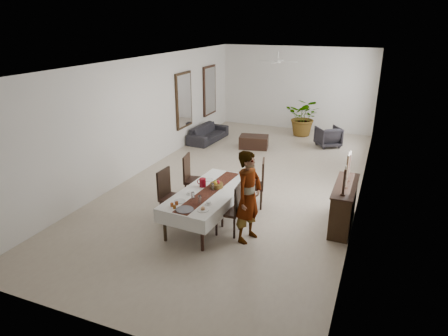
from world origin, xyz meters
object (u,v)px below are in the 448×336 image
Objects in this scene: dining_table_top at (209,192)px; woman at (249,197)px; red_pitcher at (203,183)px; sideboard_body at (343,206)px; sofa at (208,133)px.

woman is (1.01, -0.38, 0.23)m from dining_table_top.
sideboard_body is (2.92, 0.76, -0.37)m from red_pitcher.
dining_table_top is 1.21× the size of sofa.
woman is 2.18m from sideboard_body.
woman is at bearing -17.03° from dining_table_top.
red_pitcher reaches higher than dining_table_top.
dining_table_top is 12.00× the size of red_pitcher.
sideboard_body is (2.69, 0.92, -0.24)m from dining_table_top.
sofa is at bearing 113.25° from red_pitcher.
sofa is at bearing 45.98° from woman.
sideboard_body is at bearing -37.19° from woman.
red_pitcher is 1.35m from woman.
red_pitcher is at bearing -165.46° from sideboard_body.
woman is 0.98× the size of sofa.
woman is 1.23× the size of sideboard_body.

